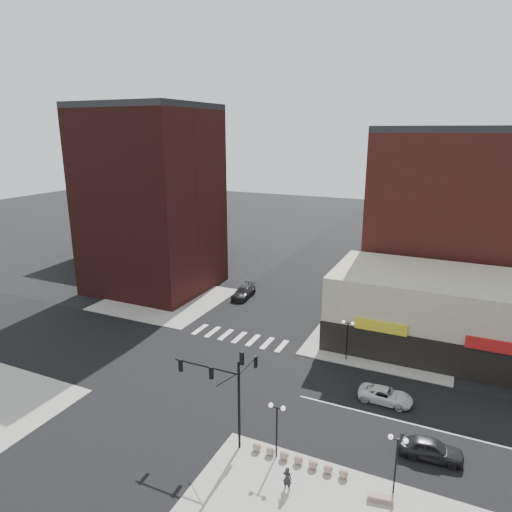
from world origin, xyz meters
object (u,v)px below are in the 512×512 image
at_px(street_lamp_se_a, 277,417).
at_px(stone_bench, 381,498).
at_px(dark_sedan_east, 431,449).
at_px(street_lamp_se_b, 397,450).
at_px(street_lamp_ne, 348,330).
at_px(white_suv, 385,395).
at_px(dark_sedan_north, 244,292).
at_px(pedestrian, 287,478).
at_px(traffic_signal, 229,382).

relative_size(street_lamp_se_a, stone_bench, 2.49).
xyz_separation_m(dark_sedan_east, stone_bench, (-2.47, -5.56, -0.42)).
xyz_separation_m(street_lamp_se_b, street_lamp_ne, (-7.00, 16.00, 0.00)).
distance_m(street_lamp_se_b, stone_bench, 3.19).
height_order(white_suv, dark_sedan_north, dark_sedan_north).
xyz_separation_m(street_lamp_se_a, pedestrian, (1.78, -2.53, -2.34)).
distance_m(traffic_signal, street_lamp_se_a, 4.12).
xyz_separation_m(dark_sedan_east, pedestrian, (-8.07, -7.09, 0.21)).
bearing_deg(stone_bench, dark_sedan_north, 119.98).
distance_m(street_lamp_se_a, pedestrian, 3.88).
xyz_separation_m(traffic_signal, dark_sedan_north, (-12.48, 27.61, -4.21)).
distance_m(dark_sedan_north, stone_bench, 37.24).
xyz_separation_m(street_lamp_ne, dark_sedan_north, (-17.25, 11.78, -2.54)).
bearing_deg(dark_sedan_north, street_lamp_se_a, -63.49).
height_order(street_lamp_ne, pedestrian, street_lamp_ne).
relative_size(street_lamp_ne, white_suv, 0.93).
relative_size(traffic_signal, dark_sedan_north, 1.50).
bearing_deg(pedestrian, stone_bench, -161.67).
distance_m(street_lamp_se_b, dark_sedan_north, 36.96).
relative_size(traffic_signal, stone_bench, 4.66).
xyz_separation_m(street_lamp_ne, stone_bench, (6.39, -17.00, -2.97)).
bearing_deg(street_lamp_ne, dark_sedan_east, -52.27).
bearing_deg(pedestrian, street_lamp_se_a, -51.87).
xyz_separation_m(white_suv, pedestrian, (-4.02, -12.79, 0.33)).
bearing_deg(stone_bench, white_suv, 88.61).
height_order(street_lamp_se_a, street_lamp_se_b, same).
xyz_separation_m(pedestrian, stone_bench, (5.60, 1.53, -0.63)).
relative_size(street_lamp_se_a, white_suv, 0.93).
bearing_deg(street_lamp_se_a, street_lamp_ne, 86.42).
bearing_deg(traffic_signal, street_lamp_ne, 73.25).
height_order(traffic_signal, street_lamp_se_a, traffic_signal).
height_order(street_lamp_se_a, street_lamp_ne, same).
relative_size(street_lamp_se_a, pedestrian, 2.51).
height_order(street_lamp_se_a, pedestrian, street_lamp_se_a).
xyz_separation_m(white_suv, stone_bench, (1.59, -11.26, -0.30)).
distance_m(dark_sedan_east, stone_bench, 6.10).
xyz_separation_m(traffic_signal, white_suv, (9.56, 10.09, -4.34)).
bearing_deg(white_suv, street_lamp_ne, 40.51).
bearing_deg(street_lamp_ne, street_lamp_se_b, -66.37).
bearing_deg(traffic_signal, pedestrian, -25.98).
xyz_separation_m(street_lamp_ne, pedestrian, (0.78, -18.53, -2.34)).
xyz_separation_m(street_lamp_se_a, dark_sedan_north, (-16.25, 27.78, -2.54)).
bearing_deg(street_lamp_ne, stone_bench, -69.41).
bearing_deg(pedestrian, traffic_signal, -22.96).
relative_size(street_lamp_se_a, street_lamp_ne, 1.00).
xyz_separation_m(street_lamp_se_b, stone_bench, (-0.61, -1.00, -2.97)).
relative_size(street_lamp_se_b, stone_bench, 2.49).
height_order(traffic_signal, dark_sedan_east, traffic_signal).
bearing_deg(dark_sedan_east, white_suv, 30.98).
height_order(street_lamp_se_b, dark_sedan_north, street_lamp_se_b).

